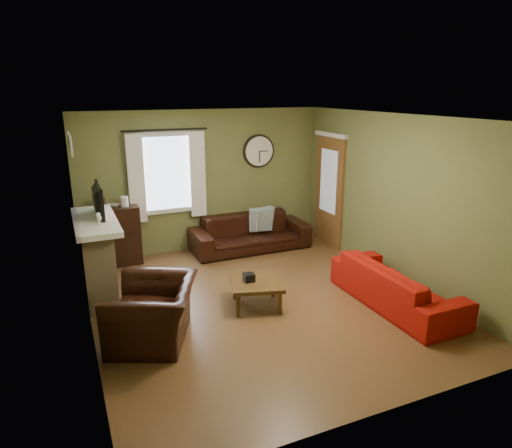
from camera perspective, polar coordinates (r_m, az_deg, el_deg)
name	(u,v)px	position (r m, az deg, el deg)	size (l,w,h in m)	color
floor	(261,302)	(6.68, 0.59, -9.68)	(4.60, 5.20, 0.00)	brown
ceiling	(261,117)	(6.00, 0.67, 13.20)	(4.60, 5.20, 0.00)	white
wall_left	(82,236)	(5.71, -20.96, -1.40)	(0.00, 5.20, 2.60)	olive
wall_right	(396,199)	(7.43, 17.07, 2.98)	(0.00, 5.20, 2.60)	olive
wall_back	(204,181)	(8.59, -6.52, 5.38)	(4.60, 0.00, 2.60)	olive
wall_front	(384,289)	(4.12, 15.75, -7.80)	(4.60, 0.00, 2.60)	olive
fireplace	(97,261)	(7.04, -19.26, -4.35)	(0.40, 1.40, 1.10)	tan
firebox	(112,275)	(7.14, -17.55, -6.04)	(0.04, 0.60, 0.55)	black
mantel	(95,222)	(6.87, -19.48, 0.29)	(0.58, 1.60, 0.08)	white
tv	(94,204)	(6.96, -19.58, 2.32)	(0.60, 0.08, 0.35)	black
tv_screen	(100,200)	(6.95, -18.97, 2.84)	(0.02, 0.62, 0.36)	#994C3F
medallion_left	(71,146)	(6.30, -22.10, 8.97)	(0.28, 0.28, 0.03)	white
medallion_mid	(70,143)	(6.65, -22.22, 9.30)	(0.28, 0.28, 0.03)	white
medallion_right	(69,141)	(7.00, -22.33, 9.60)	(0.28, 0.28, 0.03)	white
window_pane	(166,173)	(8.36, -11.14, 6.26)	(1.00, 0.02, 1.30)	silver
curtain_rod	(165,130)	(8.16, -11.28, 11.47)	(0.03, 0.03, 1.50)	black
curtain_left	(136,179)	(8.17, -14.73, 5.44)	(0.28, 0.04, 1.55)	white
curtain_right	(198,175)	(8.40, -7.29, 6.15)	(0.28, 0.04, 1.55)	white
wall_clock	(259,151)	(8.84, 0.38, 9.09)	(0.64, 0.06, 0.64)	white
door	(329,191)	(8.91, 9.13, 4.04)	(0.05, 0.90, 2.10)	brown
bookshelf	(114,237)	(8.20, -17.29, -1.51)	(0.86, 0.37, 1.03)	black
book	(111,210)	(8.18, -17.72, 1.68)	(0.16, 0.22, 0.02)	#473115
sofa_brown	(250,233)	(8.66, -0.73, -1.09)	(2.23, 0.87, 0.65)	black
pillow_left	(261,220)	(8.71, 0.60, 0.57)	(0.44, 0.13, 0.44)	gray
pillow_right	(264,218)	(8.78, 0.95, 0.71)	(0.43, 0.13, 0.43)	gray
sofa_red	(396,285)	(6.75, 17.11, -7.30)	(2.09, 0.82, 0.61)	#960D06
armchair	(153,312)	(5.74, -12.74, -10.71)	(1.12, 0.98, 0.72)	black
coffee_table	(256,293)	(6.48, 0.05, -8.67)	(0.71, 0.71, 0.38)	#473115
tissue_box	(249,280)	(6.39, -0.89, -6.97)	(0.14, 0.14, 0.11)	black
wine_glass_a	(100,223)	(6.28, -18.97, 0.13)	(0.07, 0.07, 0.19)	white
wine_glass_b	(98,220)	(6.45, -19.12, 0.53)	(0.07, 0.07, 0.19)	white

